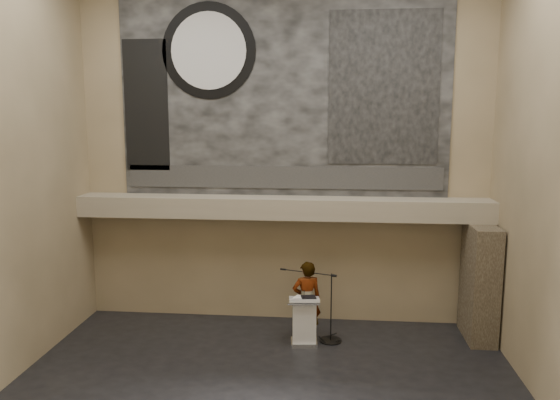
# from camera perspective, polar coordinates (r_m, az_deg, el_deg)

# --- Properties ---
(floor) EXTENTS (10.00, 10.00, 0.00)m
(floor) POSITION_cam_1_polar(r_m,az_deg,el_deg) (10.81, -1.72, -19.82)
(floor) COLOR black
(floor) RESTS_ON ground
(wall_back) EXTENTS (10.00, 0.02, 8.50)m
(wall_back) POSITION_cam_1_polar(r_m,az_deg,el_deg) (13.47, 0.33, 4.95)
(wall_back) COLOR #827152
(wall_back) RESTS_ON floor
(wall_front) EXTENTS (10.00, 0.02, 8.50)m
(wall_front) POSITION_cam_1_polar(r_m,az_deg,el_deg) (5.60, -7.04, -0.99)
(wall_front) COLOR #827152
(wall_front) RESTS_ON floor
(soffit) EXTENTS (10.00, 0.80, 0.50)m
(soffit) POSITION_cam_1_polar(r_m,az_deg,el_deg) (13.24, 0.16, -0.80)
(soffit) COLOR gray
(soffit) RESTS_ON wall_back
(sprinkler_left) EXTENTS (0.04, 0.04, 0.06)m
(sprinkler_left) POSITION_cam_1_polar(r_m,az_deg,el_deg) (13.48, -6.65, -1.89)
(sprinkler_left) COLOR #B2893D
(sprinkler_left) RESTS_ON soffit
(sprinkler_right) EXTENTS (0.04, 0.04, 0.06)m
(sprinkler_right) POSITION_cam_1_polar(r_m,az_deg,el_deg) (13.20, 8.39, -2.16)
(sprinkler_right) COLOR #B2893D
(sprinkler_right) RESTS_ON soffit
(banner) EXTENTS (8.00, 0.05, 5.00)m
(banner) POSITION_cam_1_polar(r_m,az_deg,el_deg) (13.42, 0.32, 11.13)
(banner) COLOR black
(banner) RESTS_ON wall_back
(banner_text_strip) EXTENTS (7.76, 0.02, 0.55)m
(banner_text_strip) POSITION_cam_1_polar(r_m,az_deg,el_deg) (13.46, 0.30, 2.38)
(banner_text_strip) COLOR #2B2B2B
(banner_text_strip) RESTS_ON banner
(banner_clock_rim) EXTENTS (2.30, 0.02, 2.30)m
(banner_clock_rim) POSITION_cam_1_polar(r_m,az_deg,el_deg) (13.73, -7.47, 15.19)
(banner_clock_rim) COLOR black
(banner_clock_rim) RESTS_ON banner
(banner_clock_face) EXTENTS (1.84, 0.02, 1.84)m
(banner_clock_face) POSITION_cam_1_polar(r_m,az_deg,el_deg) (13.71, -7.49, 15.20)
(banner_clock_face) COLOR silver
(banner_clock_face) RESTS_ON banner
(banner_building_print) EXTENTS (2.60, 0.02, 3.60)m
(banner_building_print) POSITION_cam_1_polar(r_m,az_deg,el_deg) (13.38, 10.81, 11.41)
(banner_building_print) COLOR black
(banner_building_print) RESTS_ON banner
(banner_brick_print) EXTENTS (1.10, 0.02, 3.20)m
(banner_brick_print) POSITION_cam_1_polar(r_m,az_deg,el_deg) (14.09, -13.80, 9.55)
(banner_brick_print) COLOR black
(banner_brick_print) RESTS_ON banner
(stone_pier) EXTENTS (0.60, 1.40, 2.70)m
(stone_pier) POSITION_cam_1_polar(r_m,az_deg,el_deg) (13.56, 20.14, -8.07)
(stone_pier) COLOR #3E3426
(stone_pier) RESTS_ON floor
(lectern) EXTENTS (0.72, 0.54, 1.13)m
(lectern) POSITION_cam_1_polar(r_m,az_deg,el_deg) (12.69, 2.54, -12.51)
(lectern) COLOR silver
(lectern) RESTS_ON floor
(binder) EXTENTS (0.37, 0.32, 0.04)m
(binder) POSITION_cam_1_polar(r_m,az_deg,el_deg) (12.48, 3.01, -10.13)
(binder) COLOR black
(binder) RESTS_ON lectern
(papers) EXTENTS (0.32, 0.37, 0.00)m
(papers) POSITION_cam_1_polar(r_m,az_deg,el_deg) (12.51, 1.99, -10.14)
(papers) COLOR white
(papers) RESTS_ON lectern
(speaker_person) EXTENTS (0.76, 0.60, 1.85)m
(speaker_person) POSITION_cam_1_polar(r_m,az_deg,el_deg) (12.88, 2.81, -10.41)
(speaker_person) COLOR silver
(speaker_person) RESTS_ON floor
(mic_stand) EXTENTS (1.47, 0.66, 1.62)m
(mic_stand) POSITION_cam_1_polar(r_m,az_deg,el_deg) (13.02, 5.13, -13.40)
(mic_stand) COLOR black
(mic_stand) RESTS_ON floor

